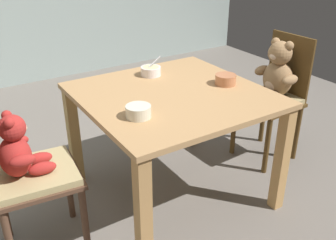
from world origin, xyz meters
TOP-DOWN VIEW (x-y plane):
  - ground_plane at (0.00, 0.00)m, footprint 5.20×5.20m
  - dining_table at (0.00, 0.00)m, footprint 1.02×1.01m
  - teddy_chair_near_right at (0.87, 0.02)m, footprint 0.40×0.40m
  - teddy_chair_near_left at (-0.87, -0.02)m, footprint 0.45×0.43m
  - porridge_bowl_white_far_center at (0.04, 0.32)m, footprint 0.14×0.13m
  - porridge_bowl_terracotta_near_right at (0.34, -0.06)m, footprint 0.13×0.13m
  - porridge_bowl_cream_near_left at (-0.32, -0.17)m, footprint 0.13×0.13m

SIDE VIEW (x-z plane):
  - ground_plane at x=0.00m, z-range -0.04..0.00m
  - teddy_chair_near_left at x=-0.87m, z-range 0.09..0.94m
  - teddy_chair_near_right at x=0.87m, z-range 0.12..1.02m
  - dining_table at x=0.00m, z-range 0.24..0.94m
  - porridge_bowl_white_far_center at x=0.04m, z-range 0.67..0.79m
  - porridge_bowl_terracotta_near_right at x=0.34m, z-range 0.70..0.76m
  - porridge_bowl_cream_near_left at x=-0.32m, z-range 0.70..0.76m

